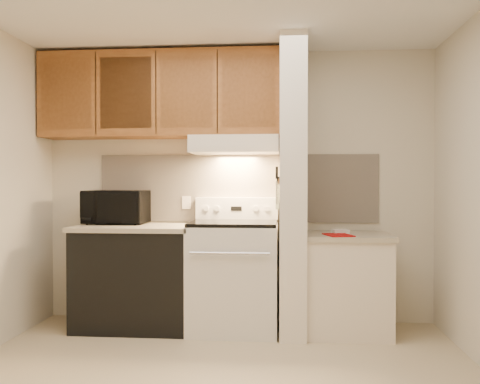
# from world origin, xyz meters

# --- Properties ---
(floor) EXTENTS (3.60, 3.60, 0.00)m
(floor) POSITION_xyz_m (0.00, 0.00, 0.00)
(floor) COLOR #C8B48F
(floor) RESTS_ON ground
(wall_back) EXTENTS (3.60, 2.50, 0.02)m
(wall_back) POSITION_xyz_m (0.00, 1.50, 1.25)
(wall_back) COLOR beige
(wall_back) RESTS_ON floor
(backsplash) EXTENTS (2.60, 0.02, 0.63)m
(backsplash) POSITION_xyz_m (0.00, 1.49, 1.24)
(backsplash) COLOR beige
(backsplash) RESTS_ON wall_back
(range_body) EXTENTS (0.76, 0.65, 0.92)m
(range_body) POSITION_xyz_m (0.00, 1.16, 0.46)
(range_body) COLOR silver
(range_body) RESTS_ON floor
(oven_window) EXTENTS (0.50, 0.01, 0.30)m
(oven_window) POSITION_xyz_m (0.00, 0.84, 0.50)
(oven_window) COLOR black
(oven_window) RESTS_ON range_body
(oven_handle) EXTENTS (0.65, 0.02, 0.02)m
(oven_handle) POSITION_xyz_m (0.00, 0.80, 0.72)
(oven_handle) COLOR silver
(oven_handle) RESTS_ON range_body
(cooktop) EXTENTS (0.74, 0.64, 0.03)m
(cooktop) POSITION_xyz_m (0.00, 1.16, 0.94)
(cooktop) COLOR black
(cooktop) RESTS_ON range_body
(range_backguard) EXTENTS (0.76, 0.08, 0.20)m
(range_backguard) POSITION_xyz_m (0.00, 1.44, 1.05)
(range_backguard) COLOR silver
(range_backguard) RESTS_ON range_body
(range_display) EXTENTS (0.10, 0.01, 0.04)m
(range_display) POSITION_xyz_m (0.00, 1.40, 1.05)
(range_display) COLOR black
(range_display) RESTS_ON range_backguard
(range_knob_left_outer) EXTENTS (0.05, 0.02, 0.05)m
(range_knob_left_outer) POSITION_xyz_m (-0.28, 1.40, 1.05)
(range_knob_left_outer) COLOR silver
(range_knob_left_outer) RESTS_ON range_backguard
(range_knob_left_inner) EXTENTS (0.05, 0.02, 0.05)m
(range_knob_left_inner) POSITION_xyz_m (-0.18, 1.40, 1.05)
(range_knob_left_inner) COLOR silver
(range_knob_left_inner) RESTS_ON range_backguard
(range_knob_right_inner) EXTENTS (0.05, 0.02, 0.05)m
(range_knob_right_inner) POSITION_xyz_m (0.18, 1.40, 1.05)
(range_knob_right_inner) COLOR silver
(range_knob_right_inner) RESTS_ON range_backguard
(range_knob_right_outer) EXTENTS (0.05, 0.02, 0.05)m
(range_knob_right_outer) POSITION_xyz_m (0.28, 1.40, 1.05)
(range_knob_right_outer) COLOR silver
(range_knob_right_outer) RESTS_ON range_backguard
(dishwasher_front) EXTENTS (1.00, 0.63, 0.87)m
(dishwasher_front) POSITION_xyz_m (-0.88, 1.17, 0.43)
(dishwasher_front) COLOR black
(dishwasher_front) RESTS_ON floor
(left_countertop) EXTENTS (1.04, 0.67, 0.04)m
(left_countertop) POSITION_xyz_m (-0.88, 1.17, 0.89)
(left_countertop) COLOR #B5A88D
(left_countertop) RESTS_ON dishwasher_front
(spoon_rest) EXTENTS (0.21, 0.10, 0.01)m
(spoon_rest) POSITION_xyz_m (-1.18, 1.36, 0.92)
(spoon_rest) COLOR black
(spoon_rest) RESTS_ON left_countertop
(teal_jar) EXTENTS (0.10, 0.10, 0.09)m
(teal_jar) POSITION_xyz_m (-1.23, 1.39, 0.96)
(teal_jar) COLOR #30686C
(teal_jar) RESTS_ON left_countertop
(outlet) EXTENTS (0.08, 0.01, 0.12)m
(outlet) POSITION_xyz_m (-0.48, 1.48, 1.10)
(outlet) COLOR #EFE0CA
(outlet) RESTS_ON backsplash
(microwave) EXTENTS (0.56, 0.38, 0.31)m
(microwave) POSITION_xyz_m (-1.10, 1.31, 1.06)
(microwave) COLOR black
(microwave) RESTS_ON left_countertop
(partition_pillar) EXTENTS (0.22, 0.70, 2.50)m
(partition_pillar) POSITION_xyz_m (0.51, 1.15, 1.25)
(partition_pillar) COLOR white
(partition_pillar) RESTS_ON floor
(pillar_trim) EXTENTS (0.01, 0.70, 0.04)m
(pillar_trim) POSITION_xyz_m (0.39, 1.15, 1.30)
(pillar_trim) COLOR #935728
(pillar_trim) RESTS_ON partition_pillar
(knife_strip) EXTENTS (0.02, 0.42, 0.04)m
(knife_strip) POSITION_xyz_m (0.39, 1.10, 1.32)
(knife_strip) COLOR black
(knife_strip) RESTS_ON partition_pillar
(knife_blade_a) EXTENTS (0.01, 0.03, 0.16)m
(knife_blade_a) POSITION_xyz_m (0.38, 0.95, 1.22)
(knife_blade_a) COLOR silver
(knife_blade_a) RESTS_ON knife_strip
(knife_handle_a) EXTENTS (0.02, 0.02, 0.10)m
(knife_handle_a) POSITION_xyz_m (0.38, 0.93, 1.37)
(knife_handle_a) COLOR black
(knife_handle_a) RESTS_ON knife_strip
(knife_blade_b) EXTENTS (0.01, 0.04, 0.18)m
(knife_blade_b) POSITION_xyz_m (0.38, 1.02, 1.21)
(knife_blade_b) COLOR silver
(knife_blade_b) RESTS_ON knife_strip
(knife_handle_b) EXTENTS (0.02, 0.02, 0.10)m
(knife_handle_b) POSITION_xyz_m (0.38, 1.02, 1.37)
(knife_handle_b) COLOR black
(knife_handle_b) RESTS_ON knife_strip
(knife_blade_c) EXTENTS (0.01, 0.04, 0.20)m
(knife_blade_c) POSITION_xyz_m (0.38, 1.11, 1.20)
(knife_blade_c) COLOR silver
(knife_blade_c) RESTS_ON knife_strip
(knife_handle_c) EXTENTS (0.02, 0.02, 0.10)m
(knife_handle_c) POSITION_xyz_m (0.38, 1.11, 1.37)
(knife_handle_c) COLOR black
(knife_handle_c) RESTS_ON knife_strip
(knife_blade_d) EXTENTS (0.01, 0.04, 0.16)m
(knife_blade_d) POSITION_xyz_m (0.38, 1.17, 1.22)
(knife_blade_d) COLOR silver
(knife_blade_d) RESTS_ON knife_strip
(knife_handle_d) EXTENTS (0.02, 0.02, 0.10)m
(knife_handle_d) POSITION_xyz_m (0.38, 1.17, 1.37)
(knife_handle_d) COLOR black
(knife_handle_d) RESTS_ON knife_strip
(knife_blade_e) EXTENTS (0.01, 0.04, 0.18)m
(knife_blade_e) POSITION_xyz_m (0.38, 1.27, 1.21)
(knife_blade_e) COLOR silver
(knife_blade_e) RESTS_ON knife_strip
(knife_handle_e) EXTENTS (0.02, 0.02, 0.10)m
(knife_handle_e) POSITION_xyz_m (0.38, 1.25, 1.37)
(knife_handle_e) COLOR black
(knife_handle_e) RESTS_ON knife_strip
(oven_mitt) EXTENTS (0.03, 0.11, 0.26)m
(oven_mitt) POSITION_xyz_m (0.38, 1.32, 1.18)
(oven_mitt) COLOR gray
(oven_mitt) RESTS_ON partition_pillar
(right_cab_base) EXTENTS (0.70, 0.60, 0.81)m
(right_cab_base) POSITION_xyz_m (0.97, 1.15, 0.40)
(right_cab_base) COLOR #EFE0CA
(right_cab_base) RESTS_ON floor
(right_countertop) EXTENTS (0.74, 0.64, 0.04)m
(right_countertop) POSITION_xyz_m (0.97, 1.15, 0.83)
(right_countertop) COLOR #B5A88D
(right_countertop) RESTS_ON right_cab_base
(red_folder) EXTENTS (0.26, 0.31, 0.01)m
(red_folder) POSITION_xyz_m (0.88, 1.00, 0.85)
(red_folder) COLOR #9E0A0A
(red_folder) RESTS_ON right_countertop
(white_box) EXTENTS (0.15, 0.12, 0.04)m
(white_box) POSITION_xyz_m (0.92, 1.17, 0.87)
(white_box) COLOR white
(white_box) RESTS_ON right_countertop
(range_hood) EXTENTS (0.78, 0.44, 0.15)m
(range_hood) POSITION_xyz_m (0.00, 1.28, 1.62)
(range_hood) COLOR #EFE0CA
(range_hood) RESTS_ON upper_cabinets
(hood_lip) EXTENTS (0.78, 0.04, 0.06)m
(hood_lip) POSITION_xyz_m (0.00, 1.07, 1.58)
(hood_lip) COLOR #EFE0CA
(hood_lip) RESTS_ON range_hood
(upper_cabinets) EXTENTS (2.18, 0.33, 0.77)m
(upper_cabinets) POSITION_xyz_m (-0.69, 1.32, 2.08)
(upper_cabinets) COLOR #935728
(upper_cabinets) RESTS_ON wall_back
(cab_door_a) EXTENTS (0.46, 0.01, 0.63)m
(cab_door_a) POSITION_xyz_m (-1.51, 1.17, 2.08)
(cab_door_a) COLOR #935728
(cab_door_a) RESTS_ON upper_cabinets
(cab_gap_a) EXTENTS (0.01, 0.01, 0.73)m
(cab_gap_a) POSITION_xyz_m (-1.23, 1.16, 2.08)
(cab_gap_a) COLOR black
(cab_gap_a) RESTS_ON upper_cabinets
(cab_door_b) EXTENTS (0.46, 0.01, 0.63)m
(cab_door_b) POSITION_xyz_m (-0.96, 1.17, 2.08)
(cab_door_b) COLOR #935728
(cab_door_b) RESTS_ON upper_cabinets
(cab_gap_b) EXTENTS (0.01, 0.01, 0.73)m
(cab_gap_b) POSITION_xyz_m (-0.69, 1.16, 2.08)
(cab_gap_b) COLOR black
(cab_gap_b) RESTS_ON upper_cabinets
(cab_door_c) EXTENTS (0.46, 0.01, 0.63)m
(cab_door_c) POSITION_xyz_m (-0.42, 1.17, 2.08)
(cab_door_c) COLOR #935728
(cab_door_c) RESTS_ON upper_cabinets
(cab_gap_c) EXTENTS (0.01, 0.01, 0.73)m
(cab_gap_c) POSITION_xyz_m (-0.14, 1.16, 2.08)
(cab_gap_c) COLOR black
(cab_gap_c) RESTS_ON upper_cabinets
(cab_door_d) EXTENTS (0.46, 0.01, 0.63)m
(cab_door_d) POSITION_xyz_m (0.13, 1.17, 2.08)
(cab_door_d) COLOR #935728
(cab_door_d) RESTS_ON upper_cabinets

